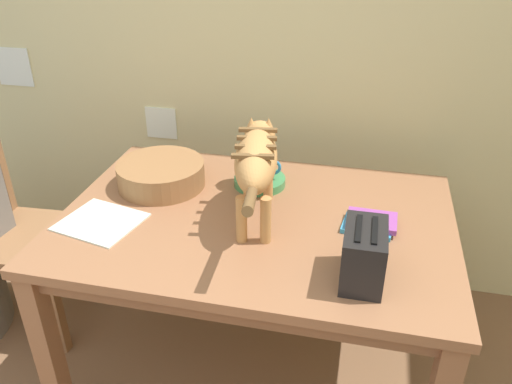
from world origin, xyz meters
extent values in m
cube|color=beige|center=(0.00, 2.08, 1.25)|extent=(4.31, 0.10, 2.50)
cube|color=white|center=(-0.65, 2.02, 0.76)|extent=(0.16, 0.01, 0.16)
cube|color=white|center=(-1.40, 2.02, 0.99)|extent=(0.19, 0.01, 0.19)
cube|color=#936140|center=(-0.01, 1.33, 0.71)|extent=(1.37, 0.94, 0.03)
cube|color=brown|center=(-0.01, 1.33, 0.66)|extent=(1.29, 0.86, 0.07)
cube|color=#936140|center=(-0.65, 0.91, 0.35)|extent=(0.07, 0.07, 0.69)
cube|color=#936140|center=(-0.65, 1.75, 0.35)|extent=(0.07, 0.07, 0.69)
cube|color=#936140|center=(0.62, 1.75, 0.35)|extent=(0.07, 0.07, 0.69)
ellipsoid|color=tan|center=(-0.01, 1.32, 0.96)|extent=(0.21, 0.43, 0.15)
cube|color=brown|center=(0.00, 1.22, 1.01)|extent=(0.14, 0.04, 0.01)
cube|color=brown|center=(-0.01, 1.29, 1.01)|extent=(0.14, 0.04, 0.01)
cube|color=brown|center=(-0.02, 1.36, 1.01)|extent=(0.14, 0.04, 0.01)
cube|color=brown|center=(-0.03, 1.43, 1.01)|extent=(0.14, 0.04, 0.01)
cylinder|color=tan|center=(-0.07, 1.45, 0.81)|extent=(0.04, 0.04, 0.16)
cylinder|color=tan|center=(0.00, 1.47, 0.81)|extent=(0.04, 0.04, 0.16)
cylinder|color=tan|center=(-0.03, 1.17, 0.81)|extent=(0.04, 0.04, 0.16)
cylinder|color=tan|center=(0.05, 1.19, 0.81)|extent=(0.04, 0.04, 0.16)
sphere|color=tan|center=(-0.05, 1.56, 0.94)|extent=(0.12, 0.12, 0.12)
cone|color=tan|center=(-0.08, 1.56, 0.99)|extent=(0.04, 0.04, 0.05)
cone|color=tan|center=(-0.02, 1.57, 0.99)|extent=(0.04, 0.04, 0.05)
cylinder|color=brown|center=(0.04, 1.03, 0.97)|extent=(0.07, 0.21, 0.08)
cylinder|color=#418C50|center=(-0.05, 1.56, 0.74)|extent=(0.20, 0.20, 0.03)
cylinder|color=#2B7FBD|center=(-0.05, 1.56, 0.81)|extent=(0.08, 0.08, 0.09)
torus|color=#2B7FBD|center=(0.00, 1.56, 0.81)|extent=(0.06, 0.01, 0.06)
cube|color=silver|center=(-0.53, 1.17, 0.73)|extent=(0.30, 0.28, 0.01)
cube|color=#3592C0|center=(0.37, 1.34, 0.74)|extent=(0.18, 0.14, 0.02)
cube|color=#96439A|center=(0.38, 1.35, 0.75)|extent=(0.17, 0.13, 0.02)
cylinder|color=#94653C|center=(-0.43, 1.48, 0.78)|extent=(0.34, 0.34, 0.10)
cylinder|color=#422D1B|center=(-0.43, 1.48, 0.78)|extent=(0.28, 0.28, 0.08)
cube|color=black|center=(0.36, 1.06, 0.81)|extent=(0.12, 0.20, 0.17)
cube|color=black|center=(0.34, 1.06, 0.90)|extent=(0.02, 0.14, 0.01)
cube|color=black|center=(0.39, 1.06, 0.90)|extent=(0.02, 0.14, 0.01)
cube|color=#966641|center=(-1.04, 1.40, 0.43)|extent=(0.44, 0.44, 0.04)
cube|color=#966641|center=(-0.86, 1.60, 0.21)|extent=(0.04, 0.04, 0.41)
cube|color=#966641|center=(-0.84, 1.22, 0.21)|extent=(0.04, 0.04, 0.41)
cube|color=#966641|center=(-1.24, 1.58, 0.21)|extent=(0.04, 0.04, 0.41)
camera|label=1|loc=(0.33, -0.19, 1.69)|focal=36.29mm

